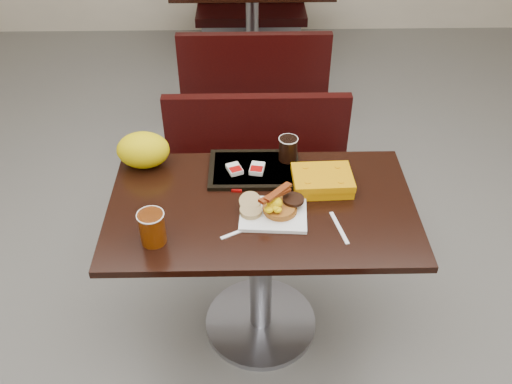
{
  "coord_description": "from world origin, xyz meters",
  "views": [
    {
      "loc": [
        -0.05,
        -1.65,
        2.15
      ],
      "look_at": [
        -0.02,
        -0.01,
        0.82
      ],
      "focal_mm": 38.75,
      "sensor_mm": 36.0,
      "label": 1
    }
  ],
  "objects_px": {
    "bench_far_n": "(251,0)",
    "hashbrown_sleeve_left": "(234,169)",
    "platter": "(273,214)",
    "paper_bag": "(143,150)",
    "table_far": "(252,30)",
    "table_near": "(261,270)",
    "knife": "(339,228)",
    "tray": "(254,169)",
    "hashbrown_sleeve_right": "(257,169)",
    "pancake_stack": "(280,208)",
    "fork": "(233,234)",
    "coffee_cup_near": "(152,228)",
    "coffee_cup_far": "(288,149)",
    "clamshell": "(322,181)",
    "bench_near_n": "(257,175)",
    "bench_far_s": "(254,72)"
  },
  "relations": [
    {
      "from": "coffee_cup_near",
      "to": "tray",
      "type": "xyz_separation_m",
      "value": [
        0.37,
        0.42,
        -0.06
      ]
    },
    {
      "from": "paper_bag",
      "to": "bench_near_n",
      "type": "bearing_deg",
      "value": 41.4
    },
    {
      "from": "bench_near_n",
      "to": "clamshell",
      "type": "relative_size",
      "value": 4.21
    },
    {
      "from": "bench_near_n",
      "to": "table_far",
      "type": "bearing_deg",
      "value": 90.0
    },
    {
      "from": "platter",
      "to": "hashbrown_sleeve_left",
      "type": "distance_m",
      "value": 0.3
    },
    {
      "from": "hashbrown_sleeve_left",
      "to": "hashbrown_sleeve_right",
      "type": "bearing_deg",
      "value": -20.62
    },
    {
      "from": "knife",
      "to": "coffee_cup_far",
      "type": "relative_size",
      "value": 1.68
    },
    {
      "from": "pancake_stack",
      "to": "bench_near_n",
      "type": "bearing_deg",
      "value": 95.2
    },
    {
      "from": "clamshell",
      "to": "bench_far_s",
      "type": "bearing_deg",
      "value": 95.65
    },
    {
      "from": "pancake_stack",
      "to": "clamshell",
      "type": "xyz_separation_m",
      "value": [
        0.18,
        0.16,
        0.0
      ]
    },
    {
      "from": "table_far",
      "to": "fork",
      "type": "xyz_separation_m",
      "value": [
        -0.11,
        -2.77,
        0.38
      ]
    },
    {
      "from": "pancake_stack",
      "to": "coffee_cup_near",
      "type": "height_order",
      "value": "coffee_cup_near"
    },
    {
      "from": "clamshell",
      "to": "bench_far_n",
      "type": "bearing_deg",
      "value": 92.24
    },
    {
      "from": "bench_far_n",
      "to": "coffee_cup_far",
      "type": "height_order",
      "value": "coffee_cup_far"
    },
    {
      "from": "bench_far_s",
      "to": "paper_bag",
      "type": "distance_m",
      "value": 1.77
    },
    {
      "from": "bench_near_n",
      "to": "hashbrown_sleeve_right",
      "type": "bearing_deg",
      "value": -91.51
    },
    {
      "from": "hashbrown_sleeve_right",
      "to": "table_far",
      "type": "bearing_deg",
      "value": 100.9
    },
    {
      "from": "knife",
      "to": "clamshell",
      "type": "xyz_separation_m",
      "value": [
        -0.04,
        0.25,
        0.03
      ]
    },
    {
      "from": "bench_far_n",
      "to": "tray",
      "type": "bearing_deg",
      "value": -90.46
    },
    {
      "from": "table_near",
      "to": "coffee_cup_far",
      "type": "relative_size",
      "value": 11.4
    },
    {
      "from": "coffee_cup_near",
      "to": "fork",
      "type": "distance_m",
      "value": 0.29
    },
    {
      "from": "platter",
      "to": "bench_near_n",
      "type": "bearing_deg",
      "value": 97.23
    },
    {
      "from": "hashbrown_sleeve_left",
      "to": "clamshell",
      "type": "distance_m",
      "value": 0.37
    },
    {
      "from": "platter",
      "to": "paper_bag",
      "type": "distance_m",
      "value": 0.63
    },
    {
      "from": "coffee_cup_near",
      "to": "hashbrown_sleeve_left",
      "type": "distance_m",
      "value": 0.49
    },
    {
      "from": "paper_bag",
      "to": "coffee_cup_far",
      "type": "bearing_deg",
      "value": 0.44
    },
    {
      "from": "clamshell",
      "to": "hashbrown_sleeve_right",
      "type": "bearing_deg",
      "value": 158.02
    },
    {
      "from": "table_far",
      "to": "tray",
      "type": "height_order",
      "value": "tray"
    },
    {
      "from": "table_far",
      "to": "platter",
      "type": "height_order",
      "value": "platter"
    },
    {
      "from": "fork",
      "to": "hashbrown_sleeve_left",
      "type": "bearing_deg",
      "value": 61.42
    },
    {
      "from": "bench_far_s",
      "to": "pancake_stack",
      "type": "height_order",
      "value": "pancake_stack"
    },
    {
      "from": "bench_far_n",
      "to": "fork",
      "type": "xyz_separation_m",
      "value": [
        -0.11,
        -3.47,
        0.39
      ]
    },
    {
      "from": "tray",
      "to": "paper_bag",
      "type": "xyz_separation_m",
      "value": [
        -0.46,
        0.05,
        0.07
      ]
    },
    {
      "from": "table_near",
      "to": "knife",
      "type": "height_order",
      "value": "knife"
    },
    {
      "from": "paper_bag",
      "to": "table_far",
      "type": "bearing_deg",
      "value": 78.15
    },
    {
      "from": "tray",
      "to": "hashbrown_sleeve_right",
      "type": "height_order",
      "value": "hashbrown_sleeve_right"
    },
    {
      "from": "table_far",
      "to": "coffee_cup_far",
      "type": "xyz_separation_m",
      "value": [
        0.12,
        -2.33,
        0.45
      ]
    },
    {
      "from": "table_far",
      "to": "knife",
      "type": "xyz_separation_m",
      "value": [
        0.28,
        -2.74,
        0.38
      ]
    },
    {
      "from": "bench_far_n",
      "to": "hashbrown_sleeve_left",
      "type": "height_order",
      "value": "hashbrown_sleeve_left"
    },
    {
      "from": "table_near",
      "to": "coffee_cup_far",
      "type": "bearing_deg",
      "value": 66.53
    },
    {
      "from": "table_far",
      "to": "bench_far_n",
      "type": "distance_m",
      "value": 0.7
    },
    {
      "from": "table_far",
      "to": "knife",
      "type": "relative_size",
      "value": 6.77
    },
    {
      "from": "hashbrown_sleeve_left",
      "to": "hashbrown_sleeve_right",
      "type": "distance_m",
      "value": 0.09
    },
    {
      "from": "bench_near_n",
      "to": "hashbrown_sleeve_left",
      "type": "height_order",
      "value": "hashbrown_sleeve_left"
    },
    {
      "from": "coffee_cup_far",
      "to": "clamshell",
      "type": "bearing_deg",
      "value": -53.33
    },
    {
      "from": "pancake_stack",
      "to": "fork",
      "type": "relative_size",
      "value": 0.9
    },
    {
      "from": "knife",
      "to": "paper_bag",
      "type": "bearing_deg",
      "value": -130.5
    },
    {
      "from": "fork",
      "to": "paper_bag",
      "type": "distance_m",
      "value": 0.59
    },
    {
      "from": "coffee_cup_far",
      "to": "paper_bag",
      "type": "bearing_deg",
      "value": -179.56
    },
    {
      "from": "hashbrown_sleeve_left",
      "to": "coffee_cup_far",
      "type": "relative_size",
      "value": 0.69
    }
  ]
}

